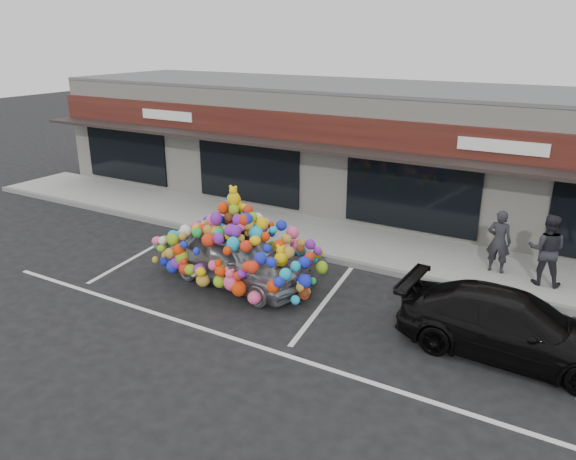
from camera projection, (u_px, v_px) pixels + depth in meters
The scene contains 12 objects.
ground at pixel (225, 280), 14.55m from camera, with size 90.00×90.00×0.00m, color black.
shop_building at pixel (360, 145), 20.69m from camera, with size 24.00×7.20×4.31m.
sidewalk at pixel (301, 233), 17.77m from camera, with size 26.00×3.00×0.15m, color gray.
kerb at pixel (276, 247), 16.55m from camera, with size 26.00×0.18×0.16m, color slate.
parking_stripe_left at pixel (140, 254), 16.24m from camera, with size 0.12×4.40×0.01m, color silver.
parking_stripe_mid at pixel (325, 302), 13.37m from camera, with size 0.12×4.40×0.01m, color silver.
parking_stripe_right at pixel (576, 366), 10.78m from camera, with size 0.12×4.40×0.01m, color silver.
lane_line at pixel (237, 339), 11.72m from camera, with size 14.00×0.12×0.01m, color silver.
toy_car at pixel (237, 251), 14.12m from camera, with size 2.95×4.53×2.52m.
black_sedan at pixel (512, 326), 10.96m from camera, with size 4.41×1.79×1.28m, color black.
pedestrian_a at pixel (499, 241), 14.43m from camera, with size 0.61×0.40×1.67m, color #25242A.
pedestrian_b at pixel (547, 250), 13.69m from camera, with size 0.88×0.68×1.80m, color black.
Camera 1 is at (8.16, -10.62, 6.05)m, focal length 35.00 mm.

